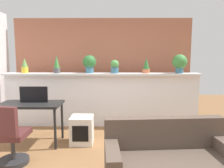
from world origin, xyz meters
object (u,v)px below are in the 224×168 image
(potted_plant_2, at_px, (89,63))
(desk, at_px, (31,108))
(potted_plant_3, at_px, (115,66))
(potted_plant_5, at_px, (180,63))
(potted_plant_0, at_px, (25,66))
(couch, at_px, (170,165))
(tv_monitor, at_px, (34,94))
(potted_plant_1, at_px, (57,65))
(potted_plant_4, at_px, (146,66))
(side_cube_shelf, at_px, (82,130))
(office_chair, at_px, (10,140))

(potted_plant_2, height_order, desk, potted_plant_2)
(potted_plant_3, relative_size, potted_plant_5, 0.71)
(potted_plant_0, height_order, couch, potted_plant_0)
(potted_plant_2, relative_size, tv_monitor, 0.79)
(potted_plant_1, height_order, potted_plant_4, potted_plant_1)
(potted_plant_0, height_order, potted_plant_3, potted_plant_0)
(potted_plant_1, bearing_deg, potted_plant_3, -0.12)
(side_cube_shelf, bearing_deg, potted_plant_3, 57.75)
(desk, height_order, side_cube_shelf, desk)
(potted_plant_0, distance_m, office_chair, 2.12)
(potted_plant_3, xyz_separation_m, desk, (-1.52, -0.97, -0.70))
(office_chair, bearing_deg, potted_plant_0, 105.02)
(potted_plant_2, distance_m, potted_plant_3, 0.57)
(potted_plant_1, relative_size, side_cube_shelf, 0.79)
(potted_plant_3, bearing_deg, side_cube_shelf, -122.25)
(potted_plant_5, height_order, office_chair, potted_plant_5)
(potted_plant_5, bearing_deg, potted_plant_0, 179.36)
(desk, bearing_deg, couch, -30.84)
(potted_plant_2, xyz_separation_m, potted_plant_5, (1.98, -0.06, 0.01))
(office_chair, bearing_deg, desk, 89.85)
(potted_plant_4, distance_m, desk, 2.53)
(potted_plant_0, bearing_deg, office_chair, -74.98)
(potted_plant_1, relative_size, potted_plant_3, 1.35)
(potted_plant_4, bearing_deg, tv_monitor, -157.16)
(potted_plant_3, xyz_separation_m, potted_plant_4, (0.69, 0.03, 0.01))
(potted_plant_3, height_order, couch, potted_plant_3)
(potted_plant_4, bearing_deg, potted_plant_5, -1.89)
(potted_plant_0, xyz_separation_m, potted_plant_4, (2.70, -0.01, 0.00))
(tv_monitor, bearing_deg, potted_plant_5, 17.09)
(potted_plant_0, xyz_separation_m, potted_plant_1, (0.72, -0.04, 0.03))
(potted_plant_3, distance_m, tv_monitor, 1.78)
(desk, height_order, couch, couch)
(desk, distance_m, side_cube_shelf, 1.00)
(side_cube_shelf, bearing_deg, tv_monitor, 175.64)
(potted_plant_3, bearing_deg, potted_plant_5, 0.18)
(office_chair, xyz_separation_m, couch, (2.17, -0.49, -0.11))
(potted_plant_4, relative_size, office_chair, 0.37)
(potted_plant_2, distance_m, tv_monitor, 1.42)
(potted_plant_0, xyz_separation_m, side_cube_shelf, (1.40, -1.00, -1.12))
(potted_plant_5, distance_m, desk, 3.19)
(tv_monitor, xyz_separation_m, office_chair, (-0.04, -0.88, -0.51))
(potted_plant_1, relative_size, couch, 0.24)
(office_chair, bearing_deg, tv_monitor, 87.27)
(potted_plant_5, relative_size, tv_monitor, 0.82)
(potted_plant_3, distance_m, potted_plant_5, 1.42)
(couch, bearing_deg, potted_plant_0, 139.08)
(potted_plant_2, bearing_deg, office_chair, -117.59)
(potted_plant_0, bearing_deg, potted_plant_5, -0.64)
(potted_plant_1, relative_size, potted_plant_4, 1.16)
(potted_plant_2, height_order, potted_plant_5, potted_plant_5)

